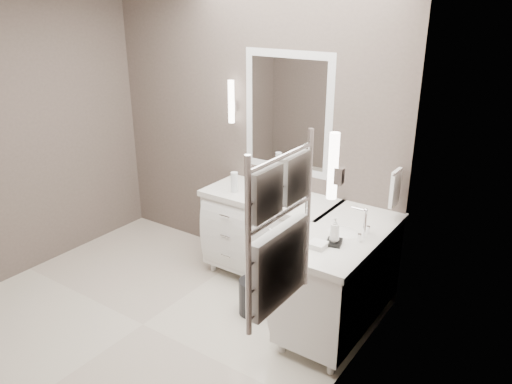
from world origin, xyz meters
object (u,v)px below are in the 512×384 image
Objects in this scene: waste_bin at (252,297)px; towel_ladder at (280,239)px; vanity_back at (270,231)px; vanity_right at (341,274)px.

towel_ladder is at bearing -49.22° from waste_bin.
towel_ladder reaches higher than vanity_back.
vanity_back is 0.69m from waste_bin.
waste_bin is (-0.68, -0.25, -0.33)m from vanity_right.
towel_ladder is (0.23, -1.30, 0.91)m from vanity_right.
vanity_right is 0.80m from waste_bin.
vanity_back is 0.93m from vanity_right.
waste_bin is at bearing 130.78° from towel_ladder.
vanity_right is 3.94× the size of waste_bin.
towel_ladder reaches higher than waste_bin.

